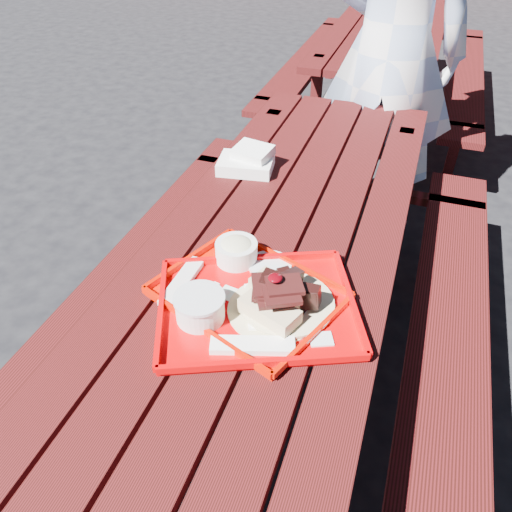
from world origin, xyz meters
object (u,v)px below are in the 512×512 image
(near_tray, at_px, (253,285))
(far_tray, at_px, (254,307))
(picnic_table_far, at_px, (387,48))
(picnic_table_near, at_px, (271,291))
(person, at_px, (391,51))

(near_tray, bearing_deg, far_tray, -67.79)
(picnic_table_far, relative_size, far_tray, 3.93)
(near_tray, height_order, far_tray, near_tray)
(picnic_table_near, distance_m, near_tray, 0.32)
(picnic_table_far, bearing_deg, near_tray, -89.68)
(person, bearing_deg, far_tray, 86.72)
(picnic_table_far, bearing_deg, person, -84.22)
(picnic_table_near, bearing_deg, person, 83.73)
(picnic_table_near, height_order, picnic_table_far, same)
(picnic_table_far, relative_size, near_tray, 4.42)
(picnic_table_far, bearing_deg, far_tray, -89.17)
(far_tray, height_order, person, person)
(picnic_table_near, xyz_separation_m, picnic_table_far, (0.00, 2.80, 0.00))
(far_tray, distance_m, person, 1.65)
(picnic_table_far, xyz_separation_m, person, (0.15, -1.46, 0.39))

